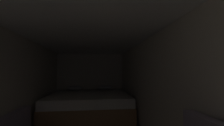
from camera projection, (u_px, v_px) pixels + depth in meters
wall_back at (90, 82)px, 5.13m from camera, size 2.34×0.05×1.96m
wall_left at (11, 95)px, 2.30m from camera, size 0.05×5.40×1.96m
wall_right at (153, 92)px, 2.56m from camera, size 0.05×5.40×1.96m
ceiling_slab at (86, 33)px, 2.49m from camera, size 2.34×5.40×0.05m
bed at (89, 107)px, 4.06m from camera, size 2.12×1.95×0.89m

